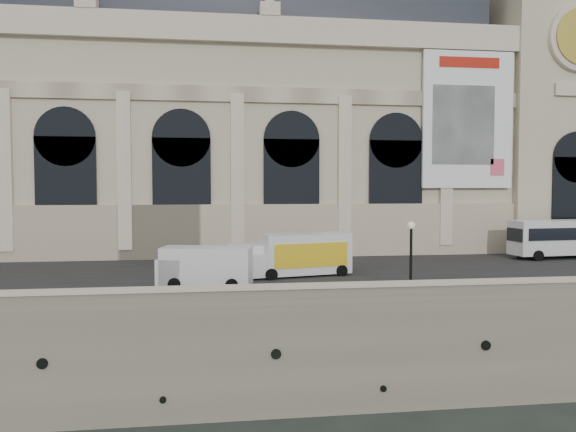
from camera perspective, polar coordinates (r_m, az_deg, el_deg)
name	(u,v)px	position (r m, az deg, el deg)	size (l,w,h in m)	color
ground	(239,421)	(32.21, -4.99, -20.06)	(260.00, 260.00, 0.00)	black
quay	(224,270)	(65.34, -6.55, -5.49)	(160.00, 70.00, 6.00)	gray
street	(230,271)	(44.13, -5.94, -5.60)	(160.00, 24.00, 0.06)	#2D2D2D
parapet	(238,297)	(30.83, -5.10, -8.22)	(160.00, 1.40, 1.21)	gray
museum	(166,119)	(61.06, -12.25, 9.61)	(69.00, 18.70, 29.10)	beige
clock_pavilion	(537,88)	(68.44, 23.99, 11.82)	(13.00, 14.72, 36.70)	beige
bus_right	(573,237)	(57.86, 26.97, -1.91)	(12.21, 3.51, 3.55)	silver
van_b	(201,267)	(37.22, -8.82, -5.13)	(6.36, 3.47, 2.68)	silver
van_c	(258,260)	(41.42, -3.04, -4.50)	(5.37, 2.35, 2.36)	silver
box_truck	(300,255)	(41.43, 1.18, -3.97)	(8.17, 4.09, 3.15)	silver
lamp_right	(411,259)	(34.69, 12.38, -4.29)	(0.46, 0.46, 4.52)	black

